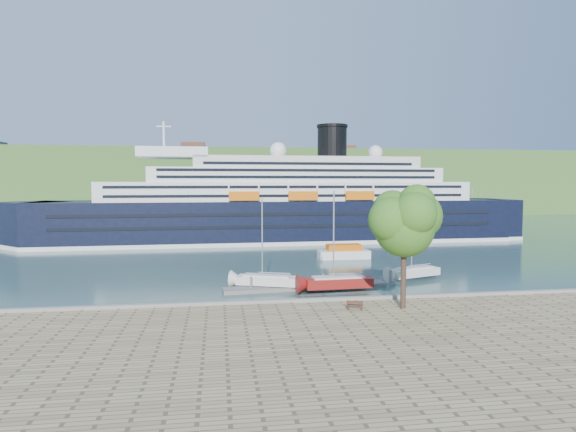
# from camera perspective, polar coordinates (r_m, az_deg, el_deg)

# --- Properties ---
(ground) EXTENTS (400.00, 400.00, 0.00)m
(ground) POSITION_cam_1_polar(r_m,az_deg,el_deg) (46.53, 6.01, -11.05)
(ground) COLOR #2B4C48
(ground) RESTS_ON ground
(far_hillside) EXTENTS (400.00, 50.00, 24.00)m
(far_hillside) POSITION_cam_1_polar(r_m,az_deg,el_deg) (188.87, -4.87, 3.97)
(far_hillside) COLOR #3D6026
(far_hillside) RESTS_ON ground
(quay_coping) EXTENTS (220.00, 0.50, 0.30)m
(quay_coping) POSITION_cam_1_polar(r_m,az_deg,el_deg) (46.06, 6.08, -9.73)
(quay_coping) COLOR slate
(quay_coping) RESTS_ON promenade
(cruise_ship) EXTENTS (106.93, 17.79, 23.94)m
(cruise_ship) POSITION_cam_1_polar(r_m,az_deg,el_deg) (97.88, -1.17, 3.95)
(cruise_ship) COLOR black
(cruise_ship) RESTS_ON ground
(park_bench) EXTENTS (1.56, 1.06, 0.92)m
(park_bench) POSITION_cam_1_polar(r_m,az_deg,el_deg) (42.89, 7.93, -10.35)
(park_bench) COLOR #4A2315
(park_bench) RESTS_ON promenade
(promenade_tree) EXTENTS (7.10, 7.10, 11.76)m
(promenade_tree) POSITION_cam_1_polar(r_m,az_deg,el_deg) (43.23, 13.58, -3.00)
(promenade_tree) COLOR #345F19
(promenade_tree) RESTS_ON promenade
(floating_pontoon) EXTENTS (18.90, 4.02, 0.42)m
(floating_pontoon) POSITION_cam_1_polar(r_m,az_deg,el_deg) (55.24, 2.10, -8.39)
(floating_pontoon) COLOR gray
(floating_pontoon) RESTS_ON ground
(sailboat_white_near) EXTENTS (7.87, 4.55, 9.82)m
(sailboat_white_near) POSITION_cam_1_polar(r_m,az_deg,el_deg) (54.17, -2.53, -3.59)
(sailboat_white_near) COLOR silver
(sailboat_white_near) RESTS_ON ground
(sailboat_red) EXTENTS (8.35, 2.69, 10.65)m
(sailboat_red) POSITION_cam_1_polar(r_m,az_deg,el_deg) (52.81, 6.02, -3.35)
(sailboat_red) COLOR maroon
(sailboat_red) RESTS_ON ground
(sailboat_white_far) EXTENTS (7.66, 4.36, 9.55)m
(sailboat_white_far) POSITION_cam_1_polar(r_m,az_deg,el_deg) (61.29, 14.84, -2.96)
(sailboat_white_far) COLOR silver
(sailboat_white_far) RESTS_ON ground
(tender_launch) EXTENTS (8.25, 2.89, 2.27)m
(tender_launch) POSITION_cam_1_polar(r_m,az_deg,el_deg) (76.97, 6.63, -4.19)
(tender_launch) COLOR orange
(tender_launch) RESTS_ON ground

